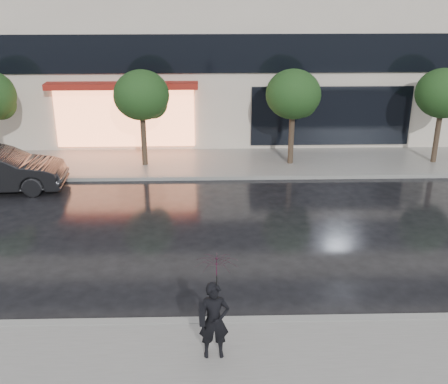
{
  "coord_description": "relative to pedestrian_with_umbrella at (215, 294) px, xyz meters",
  "views": [
    {
      "loc": [
        -0.33,
        -11.93,
        7.8
      ],
      "look_at": [
        0.09,
        3.74,
        1.4
      ],
      "focal_mm": 45.0,
      "sensor_mm": 36.0,
      "label": 1
    }
  ],
  "objects": [
    {
      "name": "curb_far",
      "position": [
        0.25,
        10.75,
        -1.54
      ],
      "size": [
        60.0,
        0.25,
        0.14
      ],
      "primitive_type": "cube",
      "color": "gray",
      "rests_on": "ground"
    },
    {
      "name": "sidewalk_far",
      "position": [
        0.25,
        12.5,
        -1.55
      ],
      "size": [
        60.0,
        3.5,
        0.12
      ],
      "primitive_type": "cube",
      "color": "slate",
      "rests_on": "ground"
    },
    {
      "name": "tree_far_east",
      "position": [
        9.31,
        12.28,
        1.31
      ],
      "size": [
        2.2,
        2.2,
        3.99
      ],
      "color": "#33261C",
      "rests_on": "ground"
    },
    {
      "name": "tree_mid_west",
      "position": [
        -2.69,
        12.28,
        1.31
      ],
      "size": [
        2.2,
        2.2,
        3.99
      ],
      "color": "#33261C",
      "rests_on": "ground"
    },
    {
      "name": "pedestrian_with_umbrella",
      "position": [
        0.0,
        0.0,
        0.0
      ],
      "size": [
        0.93,
        0.94,
        2.35
      ],
      "rotation": [
        0.0,
        0.0,
        0.06
      ],
      "color": "black",
      "rests_on": "sidewalk_near"
    },
    {
      "name": "curb_near",
      "position": [
        0.25,
        1.25,
        -1.54
      ],
      "size": [
        60.0,
        0.25,
        0.14
      ],
      "primitive_type": "cube",
      "color": "gray",
      "rests_on": "ground"
    },
    {
      "name": "tree_mid_east",
      "position": [
        3.31,
        12.28,
        1.31
      ],
      "size": [
        2.2,
        2.2,
        3.99
      ],
      "color": "#33261C",
      "rests_on": "ground"
    },
    {
      "name": "ground",
      "position": [
        0.25,
        2.25,
        -1.61
      ],
      "size": [
        120.0,
        120.0,
        0.0
      ],
      "primitive_type": "plane",
      "color": "black",
      "rests_on": "ground"
    }
  ]
}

